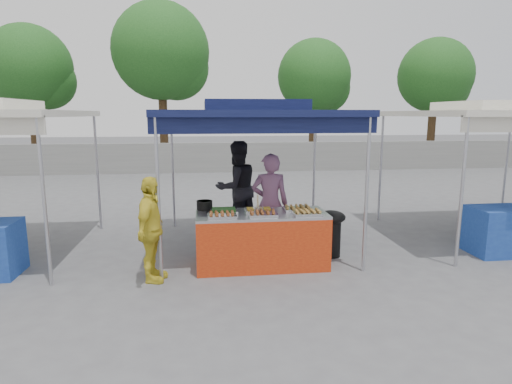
{
  "coord_description": "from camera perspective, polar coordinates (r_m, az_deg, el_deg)",
  "views": [
    {
      "loc": [
        -0.88,
        -6.42,
        2.34
      ],
      "look_at": [
        0.0,
        0.6,
        1.05
      ],
      "focal_mm": 30.0,
      "sensor_mm": 36.0,
      "label": 1
    }
  ],
  "objects": [
    {
      "name": "neighbor_stall_right",
      "position": [
        8.85,
        30.42,
        4.13
      ],
      "size": [
        3.2,
        3.2,
        2.57
      ],
      "color": "#B0AFB6",
      "rests_on": "ground_plane"
    },
    {
      "name": "food_tray_fr",
      "position": [
        6.44,
        6.85,
        -2.8
      ],
      "size": [
        0.42,
        0.3,
        0.07
      ],
      "color": "#BBBBC0",
      "rests_on": "vendor_table"
    },
    {
      "name": "cooking_pot",
      "position": [
        6.8,
        -6.88,
        -1.77
      ],
      "size": [
        0.25,
        0.25,
        0.15
      ],
      "primitive_type": "cylinder",
      "color": "black",
      "rests_on": "vendor_table"
    },
    {
      "name": "food_tray_bl",
      "position": [
        6.54,
        -4.33,
        -2.55
      ],
      "size": [
        0.42,
        0.3,
        0.07
      ],
      "color": "#BBBBC0",
      "rests_on": "vendor_table"
    },
    {
      "name": "back_wall",
      "position": [
        17.52,
        -4.24,
        4.62
      ],
      "size": [
        40.0,
        0.25,
        1.2
      ],
      "primitive_type": "cube",
      "color": "slate",
      "rests_on": "ground_plane"
    },
    {
      "name": "crate_stacked",
      "position": [
        7.33,
        1.91,
        -4.6
      ],
      "size": [
        0.49,
        0.34,
        0.29
      ],
      "primitive_type": "cube",
      "color": "#122B98",
      "rests_on": "crate_right"
    },
    {
      "name": "tree_3",
      "position": [
        22.02,
        23.04,
        13.72
      ],
      "size": [
        3.43,
        3.36,
        5.77
      ],
      "color": "#3C2917",
      "rests_on": "ground_plane"
    },
    {
      "name": "food_tray_fm",
      "position": [
        6.32,
        0.89,
        -2.97
      ],
      "size": [
        0.42,
        0.3,
        0.07
      ],
      "color": "#BBBBC0",
      "rests_on": "vendor_table"
    },
    {
      "name": "customer_person",
      "position": [
        6.17,
        -13.81,
        -4.91
      ],
      "size": [
        0.53,
        0.93,
        1.5
      ],
      "primitive_type": "imported",
      "rotation": [
        0.0,
        0.0,
        1.38
      ],
      "color": "gold",
      "rests_on": "ground_plane"
    },
    {
      "name": "vendor_woman",
      "position": [
        7.23,
        1.88,
        -1.55
      ],
      "size": [
        0.66,
        0.48,
        1.7
      ],
      "primitive_type": "imported",
      "rotation": [
        0.0,
        0.0,
        3.02
      ],
      "color": "#805274",
      "rests_on": "ground_plane"
    },
    {
      "name": "tree_0",
      "position": [
        20.95,
        -27.56,
        14.13
      ],
      "size": [
        3.57,
        3.52,
        6.05
      ],
      "color": "#3C2917",
      "rests_on": "ground_plane"
    },
    {
      "name": "food_tray_bm",
      "position": [
        6.59,
        0.36,
        -2.42
      ],
      "size": [
        0.42,
        0.3,
        0.07
      ],
      "color": "#BBBBC0",
      "rests_on": "vendor_table"
    },
    {
      "name": "tree_2",
      "position": [
        20.37,
        8.11,
        14.62
      ],
      "size": [
        3.4,
        3.31,
        5.7
      ],
      "color": "#3C2917",
      "rests_on": "ground_plane"
    },
    {
      "name": "tree_1",
      "position": [
        19.3,
        -12.09,
        17.36
      ],
      "size": [
        4.05,
        4.05,
        6.97
      ],
      "color": "#3C2917",
      "rests_on": "ground_plane"
    },
    {
      "name": "crate_right",
      "position": [
        7.41,
        1.89,
        -6.84
      ],
      "size": [
        0.51,
        0.36,
        0.31
      ],
      "primitive_type": "cube",
      "color": "#122B98",
      "rests_on": "ground_plane"
    },
    {
      "name": "main_canopy",
      "position": [
        7.44,
        -0.36,
        10.57
      ],
      "size": [
        3.2,
        3.2,
        2.57
      ],
      "color": "#B0AFB6",
      "rests_on": "ground_plane"
    },
    {
      "name": "crate_left",
      "position": [
        7.39,
        -3.8,
        -6.99
      ],
      "size": [
        0.48,
        0.33,
        0.29
      ],
      "primitive_type": "cube",
      "color": "#122B98",
      "rests_on": "ground_plane"
    },
    {
      "name": "skewer_cup",
      "position": [
        6.42,
        0.24,
        -2.56
      ],
      "size": [
        0.09,
        0.09,
        0.11
      ],
      "primitive_type": "cylinder",
      "color": "#B0AFB6",
      "rests_on": "vendor_table"
    },
    {
      "name": "vendor_table",
      "position": [
        6.66,
        0.75,
        -6.38
      ],
      "size": [
        2.0,
        0.8,
        0.85
      ],
      "color": "#B53010",
      "rests_on": "ground_plane"
    },
    {
      "name": "food_tray_fl",
      "position": [
        6.25,
        -4.55,
        -3.16
      ],
      "size": [
        0.42,
        0.3,
        0.07
      ],
      "color": "#BBBBC0",
      "rests_on": "vendor_table"
    },
    {
      "name": "food_tray_br",
      "position": [
        6.7,
        5.52,
        -2.25
      ],
      "size": [
        0.42,
        0.3,
        0.07
      ],
      "color": "#BBBBC0",
      "rests_on": "vendor_table"
    },
    {
      "name": "helper_man",
      "position": [
        8.4,
        -2.56,
        0.57
      ],
      "size": [
        1.1,
        1.01,
        1.83
      ],
      "primitive_type": "imported",
      "rotation": [
        0.0,
        0.0,
        3.58
      ],
      "color": "black",
      "rests_on": "ground_plane"
    },
    {
      "name": "wok_burner",
      "position": [
        7.22,
        9.99,
        -4.91
      ],
      "size": [
        0.46,
        0.46,
        0.78
      ],
      "rotation": [
        0.0,
        0.0,
        0.37
      ],
      "color": "black",
      "rests_on": "ground_plane"
    },
    {
      "name": "ground_plane",
      "position": [
        6.89,
        0.63,
        -9.53
      ],
      "size": [
        80.0,
        80.0,
        0.0
      ],
      "primitive_type": "plane",
      "color": "#545456"
    }
  ]
}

